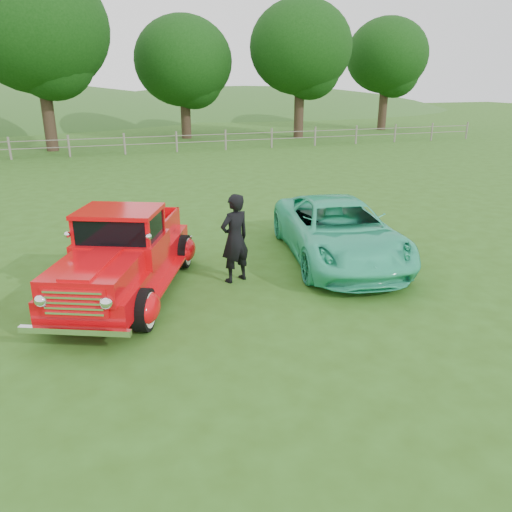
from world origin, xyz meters
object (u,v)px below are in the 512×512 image
object	(u,v)px
teal_sedan	(339,231)
red_pickup	(124,256)
tree_mid_east	(301,48)
tree_near_east	(183,61)
tree_near_west	(37,28)
man	(235,238)
tree_far_east	(387,56)

from	to	relation	value
teal_sedan	red_pickup	bearing A→B (deg)	-164.47
tree_mid_east	teal_sedan	bearing A→B (deg)	-111.44
red_pickup	tree_near_east	bearing A→B (deg)	99.75
tree_near_west	man	size ratio (longest dim) A/B	5.44
tree_mid_east	teal_sedan	distance (m)	27.14
tree_mid_east	man	distance (m)	28.64
tree_near_west	man	xyz separation A→B (m)	(4.55, -23.26, -5.84)
tree_near_east	tree_far_east	bearing A→B (deg)	3.37
tree_near_west	tree_far_east	size ratio (longest dim) A/B	1.18
red_pickup	tree_mid_east	bearing A→B (deg)	83.33
tree_near_east	tree_mid_east	bearing A→B (deg)	-14.04
tree_near_west	tree_near_east	distance (m)	9.97
red_pickup	man	bearing A→B (deg)	21.65
tree_near_west	tree_near_east	world-z (taller)	tree_near_west
tree_mid_east	red_pickup	xyz separation A→B (m)	(-14.74, -25.18, -5.38)
tree_far_east	tree_mid_east	bearing A→B (deg)	-161.57
tree_near_east	man	distance (m)	27.95
tree_near_east	tree_far_east	world-z (taller)	tree_far_east
red_pickup	tree_far_east	bearing A→B (deg)	73.56
tree_mid_east	man	size ratio (longest dim) A/B	4.92
tree_near_west	tree_mid_east	xyz separation A→B (m)	(17.00, 2.00, -0.62)
tree_far_east	teal_sedan	world-z (taller)	tree_far_east
tree_near_east	tree_mid_east	xyz separation A→B (m)	(8.00, -2.00, 0.93)
red_pickup	man	distance (m)	2.30
tree_near_east	red_pickup	distance (m)	28.35
tree_near_east	teal_sedan	bearing A→B (deg)	-93.67
tree_far_east	man	size ratio (longest dim) A/B	4.62
man	red_pickup	bearing A→B (deg)	-22.51
tree_near_west	teal_sedan	bearing A→B (deg)	-72.25
man	tree_near_east	bearing A→B (deg)	-119.76
tree_far_east	teal_sedan	distance (m)	33.86
tree_near_west	tree_mid_east	world-z (taller)	tree_near_west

